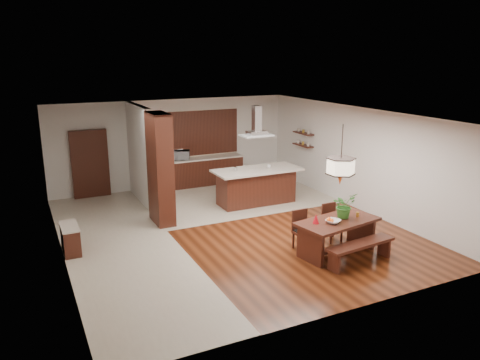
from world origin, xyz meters
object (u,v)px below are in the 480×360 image
dining_chair_left (304,231)px  foliage_plant (344,205)px  range_hood (257,121)px  dining_chair_right (333,223)px  hallway_console (70,239)px  pendant_lantern (341,155)px  dining_table (337,229)px  kitchen_island (256,186)px  dining_bench (360,253)px  microwave (181,155)px  island_cup (269,166)px  fruit_bowl (333,221)px

dining_chair_left → foliage_plant: (0.78, -0.40, 0.61)m
foliage_plant → range_hood: bearing=92.2°
dining_chair_right → hallway_console: bearing=160.0°
range_hood → pendant_lantern: bearing=-91.0°
dining_table → kitchen_island: size_ratio=0.78×
dining_table → dining_bench: dining_table is taller
dining_table → microwave: bearing=101.5°
dining_chair_left → island_cup: (1.01, 3.44, 0.66)m
hallway_console → microwave: bearing=45.1°
dining_bench → fruit_bowl: size_ratio=5.38×
hallway_console → dining_table: bearing=-26.2°
dining_table → dining_chair_right: 0.75m
pendant_lantern → island_cup: bearing=83.5°
range_hood → island_cup: 1.41m
hallway_console → pendant_lantern: bearing=-26.2°
dining_bench → hallway_console: bearing=148.9°
kitchen_island → hallway_console: bearing=-165.7°
fruit_bowl → microwave: size_ratio=0.57×
kitchen_island → fruit_bowl: bearing=-93.7°
kitchen_island → microwave: (-1.42, 2.63, 0.56)m
dining_table → island_cup: size_ratio=16.86×
hallway_console → dining_chair_right: size_ratio=0.99×
island_cup → microwave: (-1.80, 2.69, -0.01)m
fruit_bowl → island_cup: island_cup is taller
dining_chair_left → dining_chair_right: size_ratio=1.02×
dining_bench → fruit_bowl: bearing=120.0°
pendant_lantern → range_hood: same height
foliage_plant → fruit_bowl: bearing=-155.9°
dining_chair_right → range_hood: 3.92m
hallway_console → dining_bench: (5.45, -3.28, -0.08)m
foliage_plant → dining_chair_left: bearing=152.9°
dining_bench → microwave: bearing=101.4°
hallway_console → pendant_lantern: 6.24m
pendant_lantern → kitchen_island: (0.07, 3.98, -1.70)m
hallway_console → pendant_lantern: pendant_lantern is taller
dining_bench → dining_chair_left: bearing=120.5°
pendant_lantern → fruit_bowl: 1.45m
kitchen_island → microwave: 3.04m
dining_chair_right → island_cup: bearing=87.6°
dining_table → dining_chair_left: bearing=139.3°
dining_table → island_cup: 3.98m
dining_chair_right → microwave: microwave is taller
dining_bench → microwave: microwave is taller
dining_table → dining_bench: size_ratio=1.19×
dining_chair_left → fruit_bowl: (0.35, -0.59, 0.36)m
dining_table → fruit_bowl: fruit_bowl is taller
dining_table → foliage_plant: (0.22, 0.08, 0.49)m
fruit_bowl → dining_bench: bearing=-60.0°
dining_bench → dining_chair_right: size_ratio=1.89×
kitchen_island → foliage_plant: bearing=-87.7°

